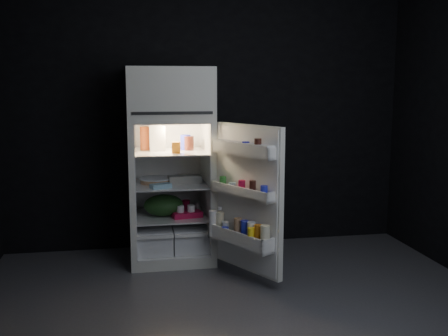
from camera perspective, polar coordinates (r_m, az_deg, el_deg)
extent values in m
cube|color=#505055|center=(3.92, 2.03, -15.46)|extent=(4.00, 3.40, 0.00)
cube|color=black|center=(5.25, -1.86, 6.03)|extent=(4.00, 0.00, 2.70)
cube|color=black|center=(1.96, 12.88, 0.70)|extent=(4.00, 0.00, 2.70)
cube|color=white|center=(5.05, -5.71, -9.18)|extent=(0.76, 0.70, 0.10)
cube|color=white|center=(4.87, -10.00, -2.04)|extent=(0.05, 0.70, 1.20)
cube|color=white|center=(4.93, -1.71, -1.79)|extent=(0.05, 0.70, 1.20)
cube|color=white|center=(5.21, -6.12, -1.25)|extent=(0.66, 0.05, 1.20)
cube|color=white|center=(4.81, -5.95, 5.47)|extent=(0.76, 0.70, 0.06)
cube|color=white|center=(4.80, -6.00, 8.33)|extent=(0.76, 0.70, 0.42)
cube|color=black|center=(4.45, -5.61, 5.97)|extent=(0.68, 0.01, 0.02)
cube|color=white|center=(4.85, -9.66, -2.09)|extent=(0.01, 0.65, 1.20)
cube|color=white|center=(4.90, -2.00, -1.85)|extent=(0.01, 0.65, 1.20)
cube|color=white|center=(4.78, -5.92, 5.05)|extent=(0.66, 0.65, 0.01)
cube|color=white|center=(5.01, -5.70, -8.68)|extent=(0.66, 0.65, 0.01)
cube|color=white|center=(4.81, -5.87, 1.77)|extent=(0.65, 0.63, 0.01)
cube|color=white|center=(4.86, -5.81, -1.74)|extent=(0.65, 0.63, 0.01)
cube|color=white|center=(4.92, -5.76, -5.17)|extent=(0.65, 0.63, 0.01)
cube|color=white|center=(4.99, -7.65, -7.41)|extent=(0.32, 0.59, 0.22)
cube|color=white|center=(5.01, -3.84, -7.27)|extent=(0.32, 0.59, 0.22)
cube|color=white|center=(4.65, -7.48, -7.47)|extent=(0.32, 0.02, 0.03)
cube|color=white|center=(4.67, -3.40, -7.32)|extent=(0.32, 0.02, 0.03)
cube|color=#FFE5B2|center=(4.74, -5.87, 4.75)|extent=(0.14, 0.14, 0.02)
cube|color=white|center=(4.32, 2.68, -3.33)|extent=(0.42, 0.69, 1.22)
cube|color=white|center=(4.31, 2.40, -3.38)|extent=(0.36, 0.63, 1.18)
cube|color=white|center=(4.21, 2.01, 1.46)|extent=(0.41, 0.64, 0.02)
cube|color=white|center=(4.19, 1.66, 1.94)|extent=(0.35, 0.60, 0.10)
cube|color=white|center=(3.97, 5.18, 1.51)|extent=(0.09, 0.06, 0.10)
cube|color=white|center=(4.46, -0.81, 2.38)|extent=(0.09, 0.06, 0.10)
cube|color=white|center=(4.27, 1.94, -3.01)|extent=(0.42, 0.64, 0.02)
cube|color=white|center=(4.23, 1.53, -2.63)|extent=(0.35, 0.60, 0.09)
cube|color=white|center=(4.03, 5.06, -3.28)|extent=(0.10, 0.07, 0.09)
cube|color=white|center=(4.51, -0.85, -1.91)|extent=(0.10, 0.07, 0.09)
cube|color=white|center=(4.36, 1.71, -8.26)|extent=(0.46, 0.66, 0.02)
cube|color=white|center=(4.30, 1.11, -7.72)|extent=(0.35, 0.60, 0.13)
cube|color=white|center=(4.11, 4.79, -8.57)|extent=(0.13, 0.09, 0.13)
cube|color=white|center=(4.58, -1.03, -6.67)|extent=(0.13, 0.09, 0.13)
cube|color=white|center=(4.20, 2.02, 2.70)|extent=(0.40, 0.62, 0.02)
cylinder|color=black|center=(4.07, 3.70, 2.28)|extent=(0.08, 0.08, 0.14)
cylinder|color=#1F27AC|center=(4.18, 2.38, 2.21)|extent=(0.08, 0.08, 0.10)
cylinder|color=#1F27AC|center=(4.07, 4.37, -2.69)|extent=(0.08, 0.08, 0.11)
cylinder|color=black|center=(4.16, 3.13, -2.27)|extent=(0.07, 0.07, 0.13)
cylinder|color=#BA0F3A|center=(4.25, 1.94, -2.11)|extent=(0.08, 0.08, 0.12)
cylinder|color=#7CAAC0|center=(4.35, 0.89, -2.11)|extent=(0.08, 0.08, 0.08)
cylinder|color=#338C33|center=(4.43, -0.12, -1.65)|extent=(0.08, 0.08, 0.12)
cylinder|color=beige|center=(4.11, 4.50, -7.66)|extent=(0.10, 0.10, 0.21)
cylinder|color=#BF6A16|center=(4.17, 3.73, -7.49)|extent=(0.08, 0.08, 0.20)
cylinder|color=white|center=(4.23, 2.98, -7.24)|extent=(0.09, 0.09, 0.20)
cylinder|color=#1F27AC|center=(4.28, 2.25, -7.03)|extent=(0.09, 0.09, 0.20)
cylinder|color=tan|center=(4.34, 1.54, -6.79)|extent=(0.09, 0.09, 0.20)
cylinder|color=silver|center=(4.47, 0.18, -6.74)|extent=(0.09, 0.09, 0.14)
cylinder|color=beige|center=(4.52, -0.48, -6.11)|extent=(0.10, 0.10, 0.21)
cylinder|color=yellow|center=(4.18, 2.95, -7.65)|extent=(0.08, 0.08, 0.17)
cylinder|color=#1F27AC|center=(4.42, 0.11, -7.13)|extent=(0.08, 0.08, 0.11)
cylinder|color=white|center=(4.52, -1.19, -6.03)|extent=(0.10, 0.10, 0.22)
cylinder|color=white|center=(4.48, -0.48, -4.42)|extent=(0.05, 0.05, 0.02)
cube|color=white|center=(4.83, -7.21, 3.28)|extent=(0.15, 0.15, 0.24)
cylinder|color=#1F27AC|center=(4.89, -4.21, 2.81)|extent=(0.11, 0.11, 0.14)
cylinder|color=black|center=(4.86, -3.83, 2.71)|extent=(0.12, 0.12, 0.13)
cylinder|color=#AF461C|center=(4.91, -8.63, 3.22)|extent=(0.10, 0.10, 0.22)
cube|color=#BF6A16|center=(4.65, -5.24, 2.22)|extent=(0.08, 0.07, 0.10)
cube|color=gray|center=(4.85, -4.30, -1.25)|extent=(0.31, 0.14, 0.07)
cylinder|color=tan|center=(4.88, -7.43, -1.40)|extent=(0.35, 0.35, 0.04)
cube|color=#7CAAC0|center=(4.64, -6.90, -1.95)|extent=(0.20, 0.15, 0.04)
cube|color=beige|center=(5.02, -4.32, -1.00)|extent=(0.14, 0.13, 0.05)
ellipsoid|color=#193815|center=(4.89, -6.59, -4.04)|extent=(0.39, 0.34, 0.20)
cube|color=#BA0F3A|center=(4.83, -4.07, -5.05)|extent=(0.29, 0.19, 0.05)
cylinder|color=#BA0F3A|center=(5.12, -4.15, -4.00)|extent=(0.10, 0.10, 0.09)
cylinder|color=silver|center=(5.04, -2.98, -4.20)|extent=(0.10, 0.10, 0.09)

